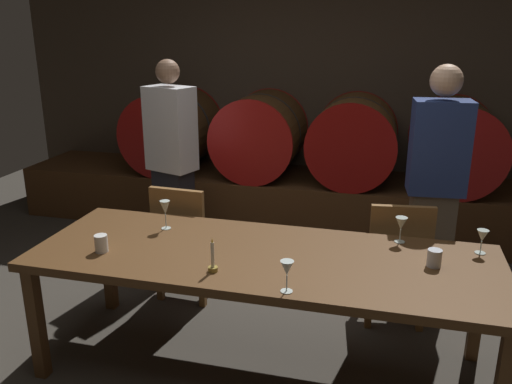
{
  "coord_description": "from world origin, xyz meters",
  "views": [
    {
      "loc": [
        0.78,
        -2.7,
        1.97
      ],
      "look_at": [
        -0.04,
        0.48,
        0.91
      ],
      "focal_mm": 37.05,
      "sensor_mm": 36.0,
      "label": 1
    }
  ],
  "objects": [
    {
      "name": "wine_barrel_center_left",
      "position": [
        -0.46,
        2.29,
        0.91
      ],
      "size": [
        0.81,
        0.88,
        0.81
      ],
      "color": "brown",
      "rests_on": "barrel_shelf"
    },
    {
      "name": "cup_right",
      "position": [
        1.06,
        0.0,
        0.78
      ],
      "size": [
        0.08,
        0.08,
        0.09
      ],
      "primitive_type": "cylinder",
      "color": "silver",
      "rests_on": "dining_table"
    },
    {
      "name": "chair_right",
      "position": [
        0.88,
        0.64,
        0.49
      ],
      "size": [
        0.45,
        0.45,
        0.88
      ],
      "rotation": [
        0.0,
        0.0,
        3.27
      ],
      "color": "brown",
      "rests_on": "ground"
    },
    {
      "name": "candle_center",
      "position": [
        -0.06,
        -0.35,
        0.79
      ],
      "size": [
        0.05,
        0.05,
        0.19
      ],
      "color": "olive",
      "rests_on": "dining_table"
    },
    {
      "name": "dining_table",
      "position": [
        0.14,
        -0.08,
        0.67
      ],
      "size": [
        2.61,
        0.92,
        0.74
      ],
      "color": "brown",
      "rests_on": "ground"
    },
    {
      "name": "wine_barrel_center_right",
      "position": [
        0.45,
        2.29,
        0.91
      ],
      "size": [
        0.81,
        0.88,
        0.81
      ],
      "color": "brown",
      "rests_on": "barrel_shelf"
    },
    {
      "name": "cup_left",
      "position": [
        -0.75,
        -0.27,
        0.79
      ],
      "size": [
        0.07,
        0.07,
        0.1
      ],
      "primitive_type": "cylinder",
      "color": "white",
      "rests_on": "dining_table"
    },
    {
      "name": "guest_left",
      "position": [
        -0.95,
        1.21,
        0.87
      ],
      "size": [
        0.44,
        0.35,
        1.7
      ],
      "rotation": [
        0.0,
        0.0,
        2.82
      ],
      "color": "black",
      "rests_on": "ground"
    },
    {
      "name": "wine_barrel_far_right",
      "position": [
        1.36,
        2.29,
        0.91
      ],
      "size": [
        0.81,
        0.88,
        0.81
      ],
      "color": "brown",
      "rests_on": "barrel_shelf"
    },
    {
      "name": "wine_glass_far_right",
      "position": [
        1.32,
        0.24,
        0.84
      ],
      "size": [
        0.06,
        0.06,
        0.14
      ],
      "color": "silver",
      "rests_on": "dining_table"
    },
    {
      "name": "wine_glass_center_left",
      "position": [
        0.35,
        -0.47,
        0.85
      ],
      "size": [
        0.07,
        0.07,
        0.16
      ],
      "color": "silver",
      "rests_on": "dining_table"
    },
    {
      "name": "chair_left",
      "position": [
        -0.61,
        0.61,
        0.49
      ],
      "size": [
        0.42,
        0.42,
        0.88
      ],
      "rotation": [
        0.0,
        0.0,
        3.09
      ],
      "color": "brown",
      "rests_on": "ground"
    },
    {
      "name": "guest_right",
      "position": [
        1.11,
        1.0,
        0.88
      ],
      "size": [
        0.4,
        0.27,
        1.72
      ],
      "rotation": [
        0.0,
        0.0,
        3.23
      ],
      "color": "brown",
      "rests_on": "ground"
    },
    {
      "name": "wine_glass_center_right",
      "position": [
        0.88,
        0.29,
        0.85
      ],
      "size": [
        0.07,
        0.07,
        0.15
      ],
      "color": "silver",
      "rests_on": "dining_table"
    },
    {
      "name": "wine_barrel_far_left",
      "position": [
        -1.39,
        2.29,
        0.91
      ],
      "size": [
        0.81,
        0.88,
        0.81
      ],
      "color": "#513319",
      "rests_on": "barrel_shelf"
    },
    {
      "name": "wine_glass_far_left",
      "position": [
        -0.54,
        0.14,
        0.87
      ],
      "size": [
        0.06,
        0.06,
        0.18
      ],
      "color": "silver",
      "rests_on": "dining_table"
    },
    {
      "name": "ground_plane",
      "position": [
        0.0,
        0.0,
        0.0
      ],
      "size": [
        8.42,
        8.42,
        0.0
      ],
      "primitive_type": "plane",
      "color": "#3F3A33"
    },
    {
      "name": "back_wall",
      "position": [
        0.0,
        2.84,
        1.3
      ],
      "size": [
        6.48,
        0.24,
        2.6
      ],
      "primitive_type": "cube",
      "color": "#473A2D",
      "rests_on": "ground"
    },
    {
      "name": "barrel_shelf",
      "position": [
        0.0,
        2.29,
        0.26
      ],
      "size": [
        5.83,
        0.9,
        0.51
      ],
      "primitive_type": "cube",
      "color": "#4C2D16",
      "rests_on": "ground"
    }
  ]
}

